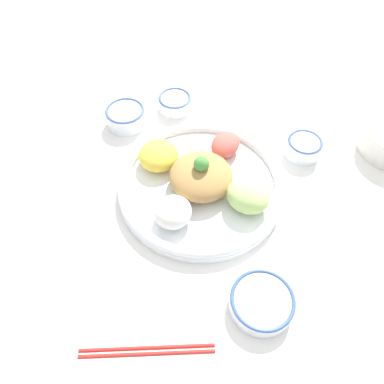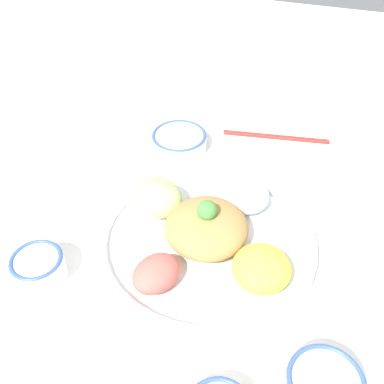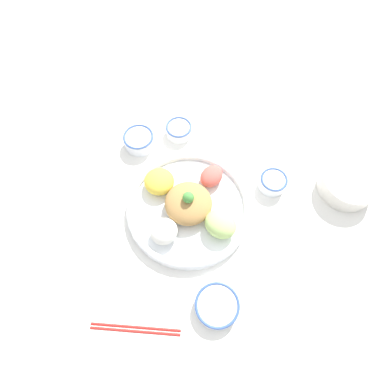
{
  "view_description": "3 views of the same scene",
  "coord_description": "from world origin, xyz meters",
  "px_view_note": "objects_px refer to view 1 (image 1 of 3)",
  "views": [
    {
      "loc": [
        0.01,
        -0.51,
        0.69
      ],
      "look_at": [
        -0.04,
        -0.04,
        0.04
      ],
      "focal_mm": 35.0,
      "sensor_mm": 36.0,
      "label": 1
    },
    {
      "loc": [
        -0.15,
        0.49,
        0.6
      ],
      "look_at": [
        0.02,
        -0.04,
        0.08
      ],
      "focal_mm": 42.0,
      "sensor_mm": 36.0,
      "label": 2
    },
    {
      "loc": [
        0.07,
        -0.37,
        0.91
      ],
      "look_at": [
        -0.02,
        0.04,
        0.06
      ],
      "focal_mm": 30.0,
      "sensor_mm": 36.0,
      "label": 3
    }
  ],
  "objects_px": {
    "chopsticks_pair_near": "(147,351)",
    "serving_spoon_extra": "(363,248)",
    "rice_bowl_blue": "(304,147)",
    "serving_spoon_main": "(84,152)",
    "salad_platter": "(201,181)",
    "sauce_bowl_dark": "(175,102)",
    "rice_bowl_plain": "(262,302)",
    "sauce_bowl_red": "(126,116)"
  },
  "relations": [
    {
      "from": "chopsticks_pair_near",
      "to": "serving_spoon_extra",
      "type": "relative_size",
      "value": 1.86
    },
    {
      "from": "rice_bowl_blue",
      "to": "serving_spoon_main",
      "type": "relative_size",
      "value": 0.64
    },
    {
      "from": "rice_bowl_blue",
      "to": "serving_spoon_extra",
      "type": "distance_m",
      "value": 0.28
    },
    {
      "from": "salad_platter",
      "to": "sauce_bowl_dark",
      "type": "height_order",
      "value": "salad_platter"
    },
    {
      "from": "serving_spoon_extra",
      "to": "rice_bowl_blue",
      "type": "bearing_deg",
      "value": 22.85
    },
    {
      "from": "serving_spoon_main",
      "to": "serving_spoon_extra",
      "type": "distance_m",
      "value": 0.67
    },
    {
      "from": "rice_bowl_blue",
      "to": "chopsticks_pair_near",
      "type": "xyz_separation_m",
      "value": [
        -0.3,
        -0.5,
        -0.02
      ]
    },
    {
      "from": "rice_bowl_blue",
      "to": "rice_bowl_plain",
      "type": "distance_m",
      "value": 0.41
    },
    {
      "from": "rice_bowl_plain",
      "to": "chopsticks_pair_near",
      "type": "bearing_deg",
      "value": -152.98
    },
    {
      "from": "rice_bowl_blue",
      "to": "rice_bowl_plain",
      "type": "bearing_deg",
      "value": -104.8
    },
    {
      "from": "serving_spoon_main",
      "to": "rice_bowl_plain",
      "type": "bearing_deg",
      "value": -118.75
    },
    {
      "from": "sauce_bowl_red",
      "to": "rice_bowl_blue",
      "type": "height_order",
      "value": "sauce_bowl_red"
    },
    {
      "from": "sauce_bowl_red",
      "to": "sauce_bowl_dark",
      "type": "xyz_separation_m",
      "value": [
        0.12,
        0.07,
        -0.0
      ]
    },
    {
      "from": "serving_spoon_extra",
      "to": "salad_platter",
      "type": "bearing_deg",
      "value": 70.97
    },
    {
      "from": "salad_platter",
      "to": "sauce_bowl_red",
      "type": "bearing_deg",
      "value": 137.24
    },
    {
      "from": "sauce_bowl_red",
      "to": "rice_bowl_blue",
      "type": "distance_m",
      "value": 0.46
    },
    {
      "from": "rice_bowl_plain",
      "to": "serving_spoon_main",
      "type": "relative_size",
      "value": 0.9
    },
    {
      "from": "sauce_bowl_dark",
      "to": "sauce_bowl_red",
      "type": "bearing_deg",
      "value": -148.68
    },
    {
      "from": "sauce_bowl_red",
      "to": "rice_bowl_plain",
      "type": "xyz_separation_m",
      "value": [
        0.35,
        -0.46,
        -0.01
      ]
    },
    {
      "from": "serving_spoon_extra",
      "to": "sauce_bowl_red",
      "type": "bearing_deg",
      "value": 60.63
    },
    {
      "from": "sauce_bowl_dark",
      "to": "serving_spoon_extra",
      "type": "height_order",
      "value": "sauce_bowl_dark"
    },
    {
      "from": "rice_bowl_plain",
      "to": "chopsticks_pair_near",
      "type": "relative_size",
      "value": 0.5
    },
    {
      "from": "sauce_bowl_dark",
      "to": "rice_bowl_blue",
      "type": "bearing_deg",
      "value": -22.02
    },
    {
      "from": "sauce_bowl_red",
      "to": "serving_spoon_main",
      "type": "height_order",
      "value": "sauce_bowl_red"
    },
    {
      "from": "salad_platter",
      "to": "sauce_bowl_red",
      "type": "xyz_separation_m",
      "value": [
        -0.21,
        0.2,
        -0.0
      ]
    },
    {
      "from": "chopsticks_pair_near",
      "to": "serving_spoon_main",
      "type": "bearing_deg",
      "value": -70.28
    },
    {
      "from": "rice_bowl_plain",
      "to": "serving_spoon_extra",
      "type": "relative_size",
      "value": 0.93
    },
    {
      "from": "rice_bowl_blue",
      "to": "serving_spoon_main",
      "type": "xyz_separation_m",
      "value": [
        -0.54,
        -0.05,
        -0.02
      ]
    },
    {
      "from": "salad_platter",
      "to": "chopsticks_pair_near",
      "type": "xyz_separation_m",
      "value": [
        -0.06,
        -0.36,
        -0.02
      ]
    },
    {
      "from": "sauce_bowl_red",
      "to": "rice_bowl_blue",
      "type": "relative_size",
      "value": 1.2
    },
    {
      "from": "sauce_bowl_dark",
      "to": "chopsticks_pair_near",
      "type": "height_order",
      "value": "sauce_bowl_dark"
    },
    {
      "from": "salad_platter",
      "to": "sauce_bowl_dark",
      "type": "distance_m",
      "value": 0.28
    },
    {
      "from": "sauce_bowl_dark",
      "to": "serving_spoon_main",
      "type": "bearing_deg",
      "value": -137.77
    },
    {
      "from": "chopsticks_pair_near",
      "to": "serving_spoon_extra",
      "type": "bearing_deg",
      "value": -157.43
    },
    {
      "from": "sauce_bowl_red",
      "to": "serving_spoon_extra",
      "type": "xyz_separation_m",
      "value": [
        0.56,
        -0.32,
        -0.02
      ]
    },
    {
      "from": "chopsticks_pair_near",
      "to": "serving_spoon_main",
      "type": "height_order",
      "value": "chopsticks_pair_near"
    },
    {
      "from": "sauce_bowl_dark",
      "to": "serving_spoon_extra",
      "type": "relative_size",
      "value": 0.69
    },
    {
      "from": "rice_bowl_blue",
      "to": "sauce_bowl_dark",
      "type": "distance_m",
      "value": 0.36
    },
    {
      "from": "chopsticks_pair_near",
      "to": "rice_bowl_blue",
      "type": "bearing_deg",
      "value": -129.28
    },
    {
      "from": "sauce_bowl_dark",
      "to": "rice_bowl_plain",
      "type": "relative_size",
      "value": 0.74
    },
    {
      "from": "rice_bowl_blue",
      "to": "sauce_bowl_dark",
      "type": "bearing_deg",
      "value": 157.98
    },
    {
      "from": "serving_spoon_extra",
      "to": "chopsticks_pair_near",
      "type": "bearing_deg",
      "value": 120.87
    }
  ]
}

